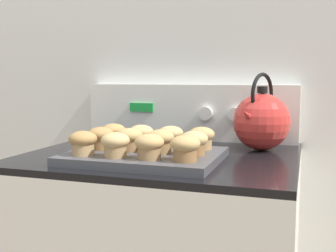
% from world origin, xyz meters
% --- Properties ---
extents(wall_back, '(8.00, 0.05, 2.40)m').
position_xyz_m(wall_back, '(0.00, 0.66, 1.20)').
color(wall_back, silver).
rests_on(wall_back, ground_plane).
extents(control_panel, '(0.73, 0.07, 0.19)m').
position_xyz_m(control_panel, '(0.00, 0.61, 1.03)').
color(control_panel, white).
rests_on(control_panel, stove_range).
extents(muffin_pan, '(0.39, 0.30, 0.02)m').
position_xyz_m(muffin_pan, '(-0.01, 0.21, 0.94)').
color(muffin_pan, '#4C4C51').
rests_on(muffin_pan, stove_range).
extents(muffin_r0_c0, '(0.07, 0.07, 0.06)m').
position_xyz_m(muffin_r0_c0, '(-0.14, 0.12, 0.99)').
color(muffin_r0_c0, tan).
rests_on(muffin_r0_c0, muffin_pan).
extents(muffin_r0_c1, '(0.07, 0.07, 0.06)m').
position_xyz_m(muffin_r0_c1, '(-0.05, 0.12, 0.99)').
color(muffin_r0_c1, tan).
rests_on(muffin_r0_c1, muffin_pan).
extents(muffin_r0_c2, '(0.07, 0.07, 0.06)m').
position_xyz_m(muffin_r0_c2, '(0.04, 0.13, 0.99)').
color(muffin_r0_c2, '#A37A4C').
rests_on(muffin_r0_c2, muffin_pan).
extents(muffin_r0_c3, '(0.07, 0.07, 0.06)m').
position_xyz_m(muffin_r0_c3, '(0.12, 0.13, 0.99)').
color(muffin_r0_c3, olive).
rests_on(muffin_r0_c3, muffin_pan).
extents(muffin_r1_c0, '(0.07, 0.07, 0.06)m').
position_xyz_m(muffin_r1_c0, '(-0.14, 0.22, 0.99)').
color(muffin_r1_c0, olive).
rests_on(muffin_r1_c0, muffin_pan).
extents(muffin_r1_c1, '(0.07, 0.07, 0.06)m').
position_xyz_m(muffin_r1_c1, '(-0.05, 0.22, 0.99)').
color(muffin_r1_c1, '#A37A4C').
rests_on(muffin_r1_c1, muffin_pan).
extents(muffin_r1_c2, '(0.07, 0.07, 0.06)m').
position_xyz_m(muffin_r1_c2, '(0.03, 0.21, 0.99)').
color(muffin_r1_c2, '#A37A4C').
rests_on(muffin_r1_c2, muffin_pan).
extents(muffin_r1_c3, '(0.07, 0.07, 0.06)m').
position_xyz_m(muffin_r1_c3, '(0.12, 0.21, 0.99)').
color(muffin_r1_c3, olive).
rests_on(muffin_r1_c3, muffin_pan).
extents(muffin_r2_c0, '(0.07, 0.07, 0.06)m').
position_xyz_m(muffin_r2_c0, '(-0.14, 0.30, 0.99)').
color(muffin_r2_c0, tan).
rests_on(muffin_r2_c0, muffin_pan).
extents(muffin_r2_c1, '(0.07, 0.07, 0.06)m').
position_xyz_m(muffin_r2_c1, '(-0.05, 0.30, 0.99)').
color(muffin_r2_c1, olive).
rests_on(muffin_r2_c1, muffin_pan).
extents(muffin_r2_c2, '(0.07, 0.07, 0.06)m').
position_xyz_m(muffin_r2_c2, '(0.03, 0.30, 0.99)').
color(muffin_r2_c2, tan).
rests_on(muffin_r2_c2, muffin_pan).
extents(muffin_r2_c3, '(0.07, 0.07, 0.06)m').
position_xyz_m(muffin_r2_c3, '(0.12, 0.30, 0.99)').
color(muffin_r2_c3, tan).
rests_on(muffin_r2_c3, muffin_pan).
extents(tea_kettle, '(0.17, 0.20, 0.23)m').
position_xyz_m(tea_kettle, '(0.26, 0.47, 1.02)').
color(tea_kettle, red).
rests_on(tea_kettle, stove_range).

